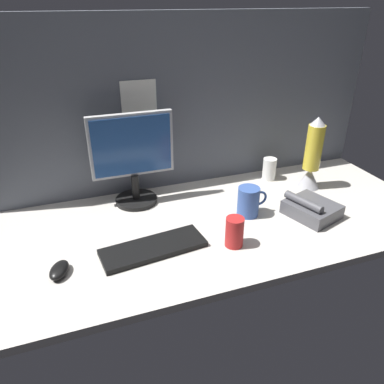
% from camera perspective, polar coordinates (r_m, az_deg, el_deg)
% --- Properties ---
extents(ground_plane, '(1.80, 0.80, 0.03)m').
position_cam_1_polar(ground_plane, '(1.52, 3.80, -4.52)').
color(ground_plane, beige).
extents(cubicle_wall_back, '(1.80, 0.06, 0.75)m').
position_cam_1_polar(cubicle_wall_back, '(1.69, -0.90, 13.38)').
color(cubicle_wall_back, '#565B66').
rests_on(cubicle_wall_back, ground_plane).
extents(monitor, '(0.34, 0.18, 0.39)m').
position_cam_1_polar(monitor, '(1.56, -9.09, 5.38)').
color(monitor, black).
rests_on(monitor, ground_plane).
extents(keyboard, '(0.38, 0.17, 0.02)m').
position_cam_1_polar(keyboard, '(1.33, -5.94, -8.54)').
color(keyboard, black).
rests_on(keyboard, ground_plane).
extents(mouse, '(0.09, 0.11, 0.03)m').
position_cam_1_polar(mouse, '(1.29, -19.71, -11.22)').
color(mouse, black).
rests_on(mouse, ground_plane).
extents(mug_red_plastic, '(0.07, 0.07, 0.11)m').
position_cam_1_polar(mug_red_plastic, '(1.33, 6.54, -6.12)').
color(mug_red_plastic, red).
rests_on(mug_red_plastic, ground_plane).
extents(mug_ceramic_blue, '(0.13, 0.09, 0.12)m').
position_cam_1_polar(mug_ceramic_blue, '(1.52, 8.71, -1.43)').
color(mug_ceramic_blue, '#38569E').
rests_on(mug_ceramic_blue, ground_plane).
extents(mug_ceramic_white, '(0.06, 0.06, 0.11)m').
position_cam_1_polar(mug_ceramic_white, '(1.85, 11.79, 3.49)').
color(mug_ceramic_white, white).
rests_on(mug_ceramic_white, ground_plane).
extents(lava_lamp, '(0.10, 0.10, 0.34)m').
position_cam_1_polar(lava_lamp, '(1.78, 17.96, 4.85)').
color(lava_lamp, '#A5A5AD').
rests_on(lava_lamp, ground_plane).
extents(desk_phone, '(0.22, 0.23, 0.09)m').
position_cam_1_polar(desk_phone, '(1.59, 17.81, -2.46)').
color(desk_phone, '#4C4C51').
rests_on(desk_phone, ground_plane).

